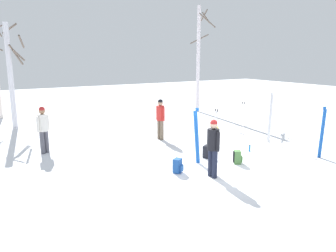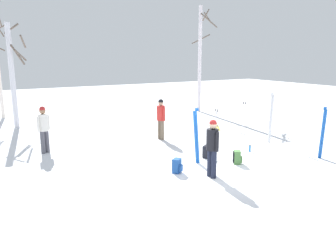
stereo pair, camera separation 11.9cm
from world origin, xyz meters
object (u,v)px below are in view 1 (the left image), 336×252
(ski_pair_planted_0, at_px, (270,118))
(ski_pair_lying_0, at_px, (216,126))
(water_bottle_0, at_px, (250,148))
(backpack_2, at_px, (237,157))
(ski_pair_planted_2, at_px, (322,133))
(person_1, at_px, (43,127))
(ski_poles_0, at_px, (243,118))
(person_0, at_px, (213,145))
(backpack_1, at_px, (178,166))
(birch_tree_3, at_px, (199,57))
(birch_tree_2, at_px, (11,72))
(ski_pair_planted_1, at_px, (197,136))
(person_2, at_px, (160,117))
(backpack_0, at_px, (207,152))
(ski_poles_1, at_px, (216,126))

(ski_pair_planted_0, distance_m, ski_pair_lying_0, 3.67)
(water_bottle_0, bearing_deg, backpack_2, -148.82)
(ski_pair_planted_2, bearing_deg, person_1, 146.12)
(ski_poles_0, height_order, water_bottle_0, ski_poles_0)
(person_0, xyz_separation_m, backpack_1, (-0.69, 0.81, -0.77))
(ski_pair_planted_2, height_order, backpack_1, ski_pair_planted_2)
(person_0, distance_m, ski_pair_lying_0, 7.14)
(ski_pair_lying_0, distance_m, backpack_1, 6.96)
(backpack_2, xyz_separation_m, birch_tree_3, (4.95, 9.10, 3.17))
(ski_poles_0, relative_size, water_bottle_0, 5.70)
(ski_pair_lying_0, distance_m, water_bottle_0, 4.44)
(person_0, bearing_deg, birch_tree_3, 56.39)
(backpack_2, relative_size, birch_tree_2, 0.09)
(backpack_1, bearing_deg, ski_pair_planted_1, 23.99)
(ski_pair_planted_1, bearing_deg, person_2, 80.86)
(backpack_2, bearing_deg, birch_tree_2, 119.96)
(backpack_1, bearing_deg, ski_pair_lying_0, 41.76)
(ski_pair_planted_1, relative_size, backpack_1, 4.21)
(ski_pair_planted_2, height_order, backpack_2, ski_pair_planted_2)
(ski_pair_lying_0, height_order, backpack_1, backpack_1)
(ski_pair_planted_2, relative_size, backpack_2, 4.09)
(person_0, relative_size, ski_poles_0, 1.14)
(ski_pair_lying_0, height_order, backpack_0, backpack_0)
(backpack_2, relative_size, birch_tree_3, 0.07)
(ski_pair_lying_0, relative_size, ski_poles_0, 1.08)
(person_0, bearing_deg, ski_poles_1, 49.77)
(person_2, xyz_separation_m, ski_pair_planted_0, (3.55, -2.71, 0.03))
(person_1, bearing_deg, backpack_2, -40.65)
(person_2, xyz_separation_m, ski_pair_planted_1, (-0.54, -3.37, -0.06))
(ski_pair_planted_2, relative_size, backpack_0, 4.09)
(backpack_1, bearing_deg, person_2, 67.92)
(backpack_0, bearing_deg, ski_poles_1, 40.96)
(person_1, xyz_separation_m, backpack_0, (4.74, -3.46, -0.77))
(backpack_0, xyz_separation_m, backpack_2, (0.47, -1.01, 0.00))
(ski_poles_1, distance_m, birch_tree_3, 8.59)
(ski_pair_planted_1, bearing_deg, ski_pair_planted_0, 9.07)
(person_0, distance_m, person_1, 6.27)
(ski_pair_planted_1, relative_size, ski_poles_1, 1.26)
(person_2, distance_m, ski_pair_lying_0, 3.86)
(ski_pair_planted_0, height_order, water_bottle_0, ski_pair_planted_0)
(person_0, relative_size, ski_pair_planted_0, 0.84)
(ski_poles_0, bearing_deg, backpack_0, -151.46)
(ski_poles_0, bearing_deg, ski_pair_planted_1, -152.22)
(person_2, bearing_deg, ski_pair_planted_1, -99.14)
(backpack_0, relative_size, birch_tree_3, 0.07)
(water_bottle_0, bearing_deg, ski_pair_planted_1, -177.88)
(ski_pair_planted_0, bearing_deg, backpack_1, -167.82)
(person_0, distance_m, birch_tree_2, 11.21)
(water_bottle_0, bearing_deg, person_2, 120.64)
(ski_pair_planted_1, distance_m, backpack_0, 1.02)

